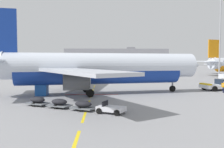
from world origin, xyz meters
TOP-DOWN VIEW (x-y plane):
  - ground at (40.00, 40.00)m, footprint 400.00×400.00m
  - apron_paint_markings at (18.00, 36.74)m, footprint 8.00×94.66m
  - airliner_foreground at (18.78, 22.48)m, footprint 34.70×34.05m
  - pushback_tug at (39.84, 26.41)m, footprint 6.43×4.06m
  - catering_truck at (30.44, 44.12)m, footprint 7.10×2.93m
  - baggage_train at (16.41, 11.30)m, footprint 10.95×6.69m
  - ground_crew_worker at (38.70, 23.04)m, footprint 0.59×0.45m
  - uld_cargo_container at (10.87, 21.15)m, footprint 1.62×1.56m
  - apron_light_mast_far at (52.51, 51.79)m, footprint 1.80×1.80m
  - terminal_satellite at (29.03, 152.86)m, footprint 69.70×21.34m

SIDE VIEW (x-z plane):
  - ground at x=40.00m, z-range 0.00..0.00m
  - apron_paint_markings at x=18.00m, z-range 0.00..0.01m
  - baggage_train at x=16.41m, z-range -0.04..1.10m
  - uld_cargo_container at x=10.87m, z-range 0.00..1.60m
  - pushback_tug at x=39.84m, z-range -0.14..1.94m
  - ground_crew_worker at x=38.70m, z-range 0.13..1.90m
  - catering_truck at x=30.44m, z-range 0.08..3.22m
  - airliner_foreground at x=18.78m, z-range -2.15..10.05m
  - terminal_satellite at x=29.03m, z-range -0.78..14.18m
  - apron_light_mast_far at x=52.51m, z-range 3.01..27.32m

